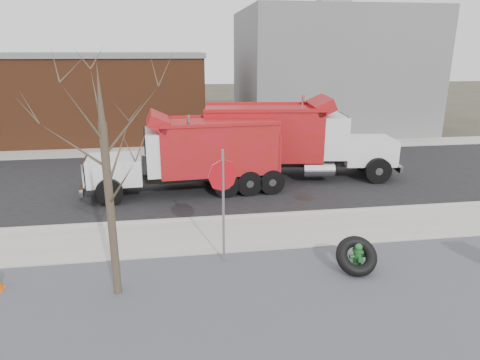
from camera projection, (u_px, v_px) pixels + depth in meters
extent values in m
plane|color=#383328|center=(238.00, 238.00, 12.83)|extent=(120.00, 120.00, 0.00)
cube|color=slate|center=(261.00, 303.00, 9.51)|extent=(60.00, 5.00, 0.03)
cube|color=#9E9B93|center=(237.00, 234.00, 13.06)|extent=(60.00, 2.50, 0.06)
cube|color=#9E9B93|center=(232.00, 217.00, 14.28)|extent=(60.00, 0.15, 0.11)
cube|color=black|center=(218.00, 178.00, 18.78)|extent=(60.00, 9.40, 0.02)
cube|color=#9E9B93|center=(208.00, 149.00, 24.17)|extent=(60.00, 2.00, 0.06)
cube|color=slate|center=(328.00, 71.00, 29.96)|extent=(12.00, 10.00, 8.00)
cube|color=brown|center=(41.00, 98.00, 26.76)|extent=(20.00, 8.00, 5.00)
cube|color=slate|center=(35.00, 54.00, 25.98)|extent=(20.20, 8.20, 0.30)
cylinder|color=#382D23|center=(111.00, 213.00, 9.33)|extent=(0.18, 0.18, 4.00)
cone|color=#382D23|center=(99.00, 92.00, 8.57)|extent=(0.14, 0.14, 1.20)
cylinder|color=#276734|center=(356.00, 269.00, 10.98)|extent=(0.41, 0.41, 0.06)
cylinder|color=#276734|center=(357.00, 259.00, 10.90)|extent=(0.21, 0.21, 0.55)
cylinder|color=#276734|center=(358.00, 250.00, 10.82)|extent=(0.28, 0.28, 0.05)
sphere|color=#276734|center=(358.00, 247.00, 10.80)|extent=(0.22, 0.22, 0.22)
cylinder|color=#276734|center=(359.00, 243.00, 10.77)|extent=(0.05, 0.05, 0.06)
cylinder|color=#276734|center=(352.00, 257.00, 10.84)|extent=(0.12, 0.11, 0.10)
cylinder|color=#276734|center=(363.00, 255.00, 10.90)|extent=(0.12, 0.11, 0.10)
cylinder|color=#276734|center=(360.00, 260.00, 10.73)|extent=(0.14, 0.12, 0.14)
torus|color=black|center=(356.00, 256.00, 10.71)|extent=(1.09, 0.98, 0.97)
cylinder|color=gray|center=(223.00, 208.00, 10.93)|extent=(0.07, 0.07, 3.07)
cylinder|color=#B00C15|center=(223.00, 175.00, 10.68)|extent=(0.78, 0.34, 0.83)
cube|color=black|center=(291.00, 162.00, 18.81)|extent=(8.43, 1.93, 0.22)
cube|color=silver|center=(367.00, 150.00, 18.72)|extent=(2.39, 2.18, 1.08)
cube|color=silver|center=(391.00, 150.00, 18.74)|extent=(0.28, 1.71, 0.98)
cube|color=silver|center=(325.00, 135.00, 18.48)|extent=(1.85, 2.44, 1.77)
cube|color=black|center=(343.00, 124.00, 18.35)|extent=(0.30, 1.95, 0.79)
cube|color=#A70E21|center=(263.00, 133.00, 18.40)|extent=(5.17, 2.97, 2.16)
cylinder|color=silver|center=(302.00, 121.00, 19.23)|extent=(0.15, 0.15, 2.36)
cylinder|color=black|center=(363.00, 158.00, 19.92)|extent=(1.11, 0.43, 1.08)
cylinder|color=black|center=(378.00, 171.00, 17.89)|extent=(1.11, 0.43, 1.08)
cylinder|color=black|center=(235.00, 160.00, 19.69)|extent=(1.11, 0.43, 1.08)
cylinder|color=black|center=(236.00, 171.00, 17.89)|extent=(1.11, 0.43, 1.08)
cube|color=black|center=(189.00, 177.00, 16.80)|extent=(7.33, 1.23, 0.20)
cube|color=silver|center=(115.00, 169.00, 16.11)|extent=(2.07, 1.86, 0.98)
cube|color=silver|center=(86.00, 171.00, 15.90)|extent=(0.16, 1.56, 0.89)
cube|color=silver|center=(165.00, 151.00, 16.31)|extent=(1.55, 2.14, 1.61)
cube|color=black|center=(145.00, 140.00, 16.03)|extent=(0.16, 1.79, 0.71)
cube|color=#A70E21|center=(217.00, 146.00, 16.69)|extent=(4.59, 2.42, 1.97)
cylinder|color=silver|center=(190.00, 144.00, 15.57)|extent=(0.13, 0.13, 2.14)
cylinder|color=black|center=(109.00, 192.00, 15.34)|extent=(1.00, 0.33, 0.98)
cylinder|color=black|center=(113.00, 177.00, 17.15)|extent=(1.00, 0.33, 0.98)
cylinder|color=black|center=(249.00, 182.00, 16.48)|extent=(1.00, 0.33, 0.98)
cylinder|color=black|center=(240.00, 171.00, 18.08)|extent=(1.00, 0.33, 0.98)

